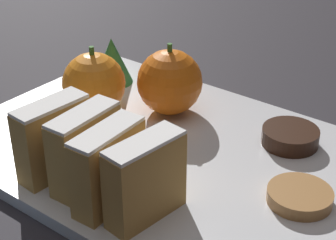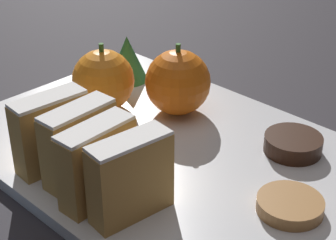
{
  "view_description": "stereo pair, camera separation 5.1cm",
  "coord_description": "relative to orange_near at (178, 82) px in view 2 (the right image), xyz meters",
  "views": [
    {
      "loc": [
        -0.35,
        -0.27,
        0.29
      ],
      "look_at": [
        0.0,
        0.0,
        0.04
      ],
      "focal_mm": 60.0,
      "sensor_mm": 36.0,
      "label": 1
    },
    {
      "loc": [
        -0.32,
        -0.31,
        0.29
      ],
      "look_at": [
        0.0,
        0.0,
        0.04
      ],
      "focal_mm": 60.0,
      "sensor_mm": 36.0,
      "label": 2
    }
  ],
  "objects": [
    {
      "name": "serving_platter",
      "position": [
        -0.06,
        -0.04,
        -0.04
      ],
      "size": [
        0.27,
        0.39,
        0.01
      ],
      "color": "silver",
      "rests_on": "ground_plane"
    },
    {
      "name": "stollen_slice_third",
      "position": [
        -0.15,
        -0.02,
        0.0
      ],
      "size": [
        0.07,
        0.03,
        0.07
      ],
      "color": "#B28442",
      "rests_on": "serving_platter"
    },
    {
      "name": "orange_far",
      "position": [
        -0.05,
        0.06,
        -0.0
      ],
      "size": [
        0.06,
        0.06,
        0.07
      ],
      "color": "orange",
      "rests_on": "serving_platter"
    },
    {
      "name": "chocolate_cookie",
      "position": [
        0.02,
        -0.13,
        -0.03
      ],
      "size": [
        0.05,
        0.05,
        0.02
      ],
      "color": "black",
      "rests_on": "serving_platter"
    },
    {
      "name": "orange_near",
      "position": [
        0.0,
        0.0,
        0.0
      ],
      "size": [
        0.07,
        0.07,
        0.08
      ],
      "color": "orange",
      "rests_on": "serving_platter"
    },
    {
      "name": "gingerbread_cookie",
      "position": [
        -0.06,
        -0.18,
        -0.03
      ],
      "size": [
        0.05,
        0.05,
        0.01
      ],
      "color": "#A3703D",
      "rests_on": "serving_platter"
    },
    {
      "name": "stollen_slice_fourth",
      "position": [
        -0.15,
        0.01,
        0.0
      ],
      "size": [
        0.07,
        0.03,
        0.07
      ],
      "color": "#B28442",
      "rests_on": "serving_platter"
    },
    {
      "name": "stollen_slice_front",
      "position": [
        -0.15,
        -0.09,
        0.0
      ],
      "size": [
        0.07,
        0.03,
        0.07
      ],
      "color": "#B28442",
      "rests_on": "serving_platter"
    },
    {
      "name": "ground_plane",
      "position": [
        -0.06,
        -0.04,
        -0.05
      ],
      "size": [
        6.0,
        6.0,
        0.0
      ],
      "primitive_type": "plane",
      "color": "#28262B"
    },
    {
      "name": "evergreen_sprig",
      "position": [
        0.02,
        0.1,
        -0.01
      ],
      "size": [
        0.05,
        0.05,
        0.05
      ],
      "color": "#2D7538",
      "rests_on": "serving_platter"
    },
    {
      "name": "walnut",
      "position": [
        -0.08,
        -0.05,
        -0.02
      ],
      "size": [
        0.03,
        0.03,
        0.03
      ],
      "color": "#9E7A51",
      "rests_on": "serving_platter"
    },
    {
      "name": "stollen_slice_second",
      "position": [
        -0.15,
        -0.06,
        0.0
      ],
      "size": [
        0.07,
        0.03,
        0.07
      ],
      "color": "#B28442",
      "rests_on": "serving_platter"
    }
  ]
}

